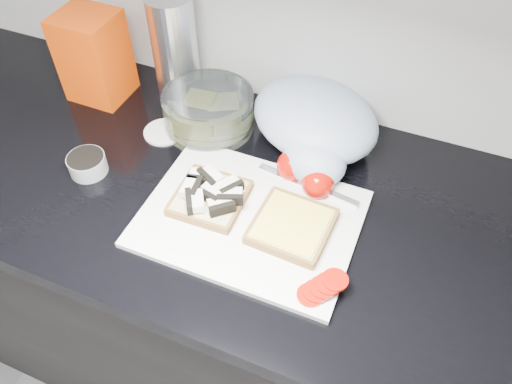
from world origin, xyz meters
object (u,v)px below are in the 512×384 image
(cutting_board, at_px, (250,218))
(steel_canister, at_px, (175,49))
(glass_bowl, at_px, (209,111))
(bread_bag, at_px, (94,56))

(cutting_board, relative_size, steel_canister, 1.64)
(glass_bowl, xyz_separation_m, bread_bag, (-0.29, 0.01, 0.06))
(cutting_board, distance_m, steel_canister, 0.44)
(bread_bag, bearing_deg, steel_canister, 22.55)
(bread_bag, bearing_deg, glass_bowl, -1.38)
(cutting_board, distance_m, glass_bowl, 0.29)
(glass_bowl, bearing_deg, bread_bag, 177.99)
(glass_bowl, height_order, steel_canister, steel_canister)
(cutting_board, distance_m, bread_bag, 0.54)
(glass_bowl, height_order, bread_bag, bread_bag)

